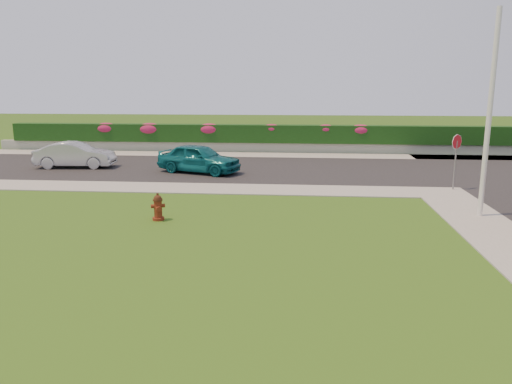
# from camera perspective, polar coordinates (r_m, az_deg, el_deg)

# --- Properties ---
(ground) EXTENTS (120.00, 120.00, 0.00)m
(ground) POSITION_cam_1_polar(r_m,az_deg,el_deg) (11.43, -2.66, -9.09)
(ground) COLOR black
(ground) RESTS_ON ground
(street_far) EXTENTS (26.00, 8.00, 0.04)m
(street_far) POSITION_cam_1_polar(r_m,az_deg,el_deg) (25.73, -9.55, 2.77)
(street_far) COLOR black
(street_far) RESTS_ON ground
(sidewalk_far) EXTENTS (24.00, 2.00, 0.04)m
(sidewalk_far) POSITION_cam_1_polar(r_m,az_deg,el_deg) (21.34, -15.51, 0.57)
(sidewalk_far) COLOR gray
(sidewalk_far) RESTS_ON ground
(curb_corner) EXTENTS (2.00, 2.00, 0.04)m
(curb_corner) POSITION_cam_1_polar(r_m,az_deg,el_deg) (20.74, 20.45, -0.08)
(curb_corner) COLOR gray
(curb_corner) RESTS_ON ground
(sidewalk_beyond) EXTENTS (34.00, 2.00, 0.04)m
(sidewalk_beyond) POSITION_cam_1_polar(r_m,az_deg,el_deg) (29.94, 0.31, 4.25)
(sidewalk_beyond) COLOR gray
(sidewalk_beyond) RESTS_ON ground
(retaining_wall) EXTENTS (34.00, 0.40, 0.60)m
(retaining_wall) POSITION_cam_1_polar(r_m,az_deg,el_deg) (31.39, 0.54, 5.13)
(retaining_wall) COLOR gray
(retaining_wall) RESTS_ON ground
(hedge) EXTENTS (32.00, 0.90, 1.10)m
(hedge) POSITION_cam_1_polar(r_m,az_deg,el_deg) (31.40, 0.56, 6.69)
(hedge) COLOR black
(hedge) RESTS_ON retaining_wall
(fire_hydrant) EXTENTS (0.44, 0.42, 0.86)m
(fire_hydrant) POSITION_cam_1_polar(r_m,az_deg,el_deg) (15.81, -11.14, -1.74)
(fire_hydrant) COLOR #4C140B
(fire_hydrant) RESTS_ON ground
(sedan_teal) EXTENTS (4.32, 2.88, 1.37)m
(sedan_teal) POSITION_cam_1_polar(r_m,az_deg,el_deg) (23.88, -6.54, 3.85)
(sedan_teal) COLOR #0C585E
(sedan_teal) RESTS_ON street_far
(sedan_silver) EXTENTS (4.00, 1.70, 1.28)m
(sedan_silver) POSITION_cam_1_polar(r_m,az_deg,el_deg) (26.81, -19.96, 4.02)
(sedan_silver) COLOR #A8ABB0
(sedan_silver) RESTS_ON street_far
(utility_pole) EXTENTS (0.16, 0.16, 6.41)m
(utility_pole) POSITION_cam_1_polar(r_m,az_deg,el_deg) (17.08, 25.10, 7.88)
(utility_pole) COLOR silver
(utility_pole) RESTS_ON ground
(stop_sign) EXTENTS (0.49, 0.40, 2.25)m
(stop_sign) POSITION_cam_1_polar(r_m,az_deg,el_deg) (21.24, 21.92, 4.54)
(stop_sign) COLOR slate
(stop_sign) RESTS_ON ground
(flower_clump_a) EXTENTS (1.42, 0.91, 0.71)m
(flower_clump_a) POSITION_cam_1_polar(r_m,az_deg,el_deg) (33.54, -16.72, 6.99)
(flower_clump_a) COLOR #BD204F
(flower_clump_a) RESTS_ON hedge
(flower_clump_b) EXTENTS (1.53, 0.98, 0.76)m
(flower_clump_b) POSITION_cam_1_polar(r_m,az_deg,el_deg) (32.60, -12.04, 7.07)
(flower_clump_b) COLOR #BD204F
(flower_clump_b) RESTS_ON hedge
(flower_clump_c) EXTENTS (1.46, 0.94, 0.73)m
(flower_clump_c) POSITION_cam_1_polar(r_m,az_deg,el_deg) (31.70, -5.38, 7.16)
(flower_clump_c) COLOR #BD204F
(flower_clump_c) RESTS_ON hedge
(flower_clump_d) EXTENTS (1.16, 0.75, 0.58)m
(flower_clump_d) POSITION_cam_1_polar(r_m,az_deg,el_deg) (31.22, 1.81, 7.24)
(flower_clump_d) COLOR #BD204F
(flower_clump_d) RESTS_ON hedge
(flower_clump_e) EXTENTS (1.18, 0.76, 0.59)m
(flower_clump_e) POSITION_cam_1_polar(r_m,az_deg,el_deg) (31.21, 7.96, 7.13)
(flower_clump_e) COLOR #BD204F
(flower_clump_e) RESTS_ON hedge
(flower_clump_f) EXTENTS (1.34, 0.86, 0.67)m
(flower_clump_f) POSITION_cam_1_polar(r_m,az_deg,el_deg) (31.39, 11.84, 6.95)
(flower_clump_f) COLOR #BD204F
(flower_clump_f) RESTS_ON hedge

